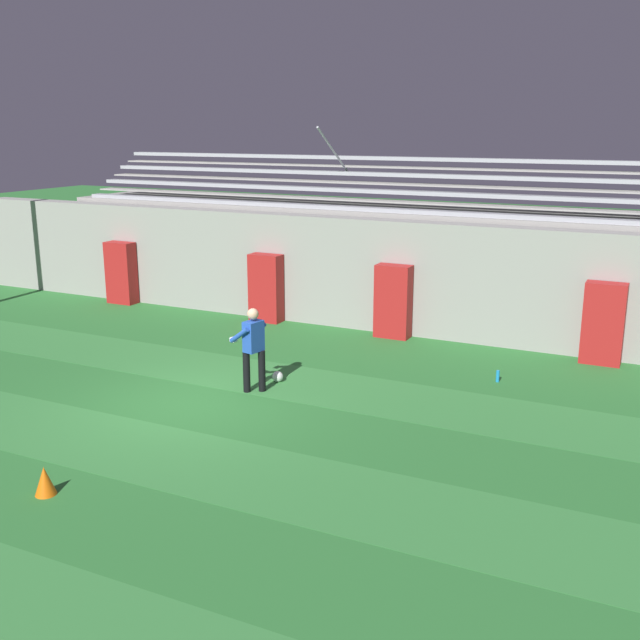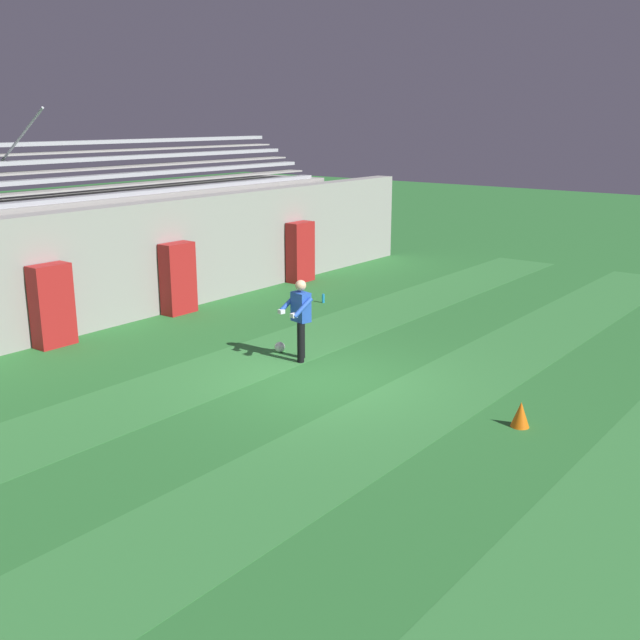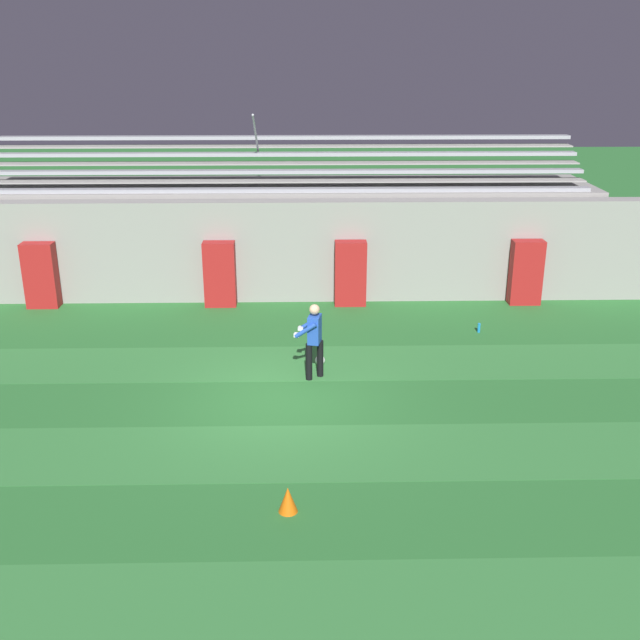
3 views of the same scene
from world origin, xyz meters
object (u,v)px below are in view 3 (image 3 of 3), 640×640
object	(u,v)px
padding_pillar_gate_right	(350,273)
padding_pillar_far_right	(526,272)
soccer_ball	(320,360)
water_bottle	(479,328)
padding_pillar_gate_left	(220,274)
goalkeeper	(314,336)
padding_pillar_far_left	(41,275)
traffic_cone	(288,500)

from	to	relation	value
padding_pillar_gate_right	padding_pillar_far_right	size ratio (longest dim) A/B	1.00
soccer_ball	water_bottle	size ratio (longest dim) A/B	0.92
water_bottle	padding_pillar_gate_left	bearing A→B (deg)	161.64
padding_pillar_gate_left	padding_pillar_far_right	world-z (taller)	same
goalkeeper	padding_pillar_far_left	bearing A→B (deg)	146.56
water_bottle	padding_pillar_gate_right	bearing A→B (deg)	144.49
padding_pillar_gate_left	traffic_cone	world-z (taller)	padding_pillar_gate_left
padding_pillar_gate_right	water_bottle	bearing A→B (deg)	-35.51
traffic_cone	padding_pillar_gate_left	bearing A→B (deg)	101.73
padding_pillar_gate_left	soccer_ball	world-z (taller)	padding_pillar_gate_left
padding_pillar_far_left	goalkeeper	xyz separation A→B (m)	(7.33, -4.84, 0.06)
padding_pillar_far_left	padding_pillar_far_right	xyz separation A→B (m)	(13.22, 0.00, 0.00)
padding_pillar_gate_right	traffic_cone	size ratio (longest dim) A/B	4.26
padding_pillar_gate_right	padding_pillar_far_right	world-z (taller)	same
soccer_ball	traffic_cone	bearing A→B (deg)	-96.21
padding_pillar_gate_right	water_bottle	size ratio (longest dim) A/B	7.46
padding_pillar_far_left	water_bottle	bearing A→B (deg)	-10.88
goalkeeper	traffic_cone	distance (m)	5.01
padding_pillar_far_left	goalkeeper	world-z (taller)	padding_pillar_far_left
soccer_ball	padding_pillar_gate_right	bearing A→B (deg)	77.53
padding_pillar_gate_right	padding_pillar_far_left	world-z (taller)	same
padding_pillar_far_right	goalkeeper	bearing A→B (deg)	-140.58
padding_pillar_far_left	padding_pillar_gate_left	bearing A→B (deg)	0.00
padding_pillar_gate_left	padding_pillar_far_right	distance (m)	8.38
padding_pillar_far_right	traffic_cone	bearing A→B (deg)	-123.03
goalkeeper	soccer_ball	world-z (taller)	goalkeeper
padding_pillar_gate_left	padding_pillar_far_left	bearing A→B (deg)	180.00
padding_pillar_gate_left	water_bottle	xyz separation A→B (m)	(6.65, -2.21, -0.78)
goalkeeper	soccer_ball	xyz separation A→B (m)	(0.15, 0.69, -0.84)
padding_pillar_far_right	water_bottle	size ratio (longest dim) A/B	7.46
traffic_cone	water_bottle	xyz separation A→B (m)	(4.62, 7.57, -0.09)
padding_pillar_far_right	goalkeeper	xyz separation A→B (m)	(-5.89, -4.84, 0.06)
padding_pillar_far_right	padding_pillar_gate_left	bearing A→B (deg)	180.00
padding_pillar_far_left	water_bottle	xyz separation A→B (m)	(11.49, -2.21, -0.78)
padding_pillar_gate_right	water_bottle	distance (m)	3.88
padding_pillar_gate_right	padding_pillar_far_right	xyz separation A→B (m)	(4.82, 0.00, 0.00)
padding_pillar_gate_left	soccer_ball	size ratio (longest dim) A/B	8.14
soccer_ball	goalkeeper	bearing A→B (deg)	-102.07
padding_pillar_gate_right	padding_pillar_far_right	distance (m)	4.82
soccer_ball	padding_pillar_gate_left	bearing A→B (deg)	122.45
padding_pillar_gate_left	water_bottle	world-z (taller)	padding_pillar_gate_left
padding_pillar_far_right	traffic_cone	xyz separation A→B (m)	(-6.35, -9.77, -0.69)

